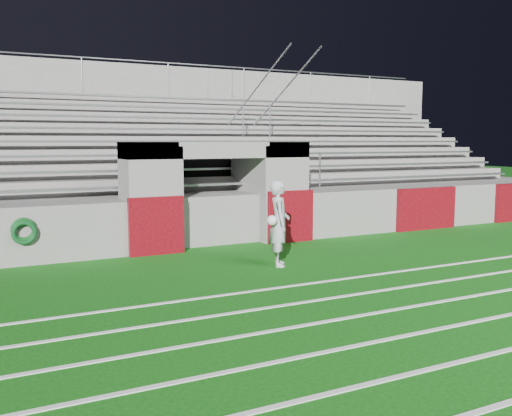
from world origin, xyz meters
TOP-DOWN VIEW (x-y plane):
  - ground at (0.00, 0.00)m, footprint 90.00×90.00m
  - field_markings at (0.00, -5.00)m, footprint 28.00×8.09m
  - stadium_structure at (0.00, 7.97)m, footprint 26.00×8.48m
  - goalkeeper_with_ball at (0.14, 0.62)m, footprint 0.71×0.78m
  - hose_coil at (-4.65, 2.92)m, footprint 0.51×0.15m

SIDE VIEW (x-z plane):
  - ground at x=0.00m, z-range 0.00..0.00m
  - field_markings at x=0.00m, z-range 0.00..0.01m
  - hose_coil at x=-4.65m, z-range 0.47..1.04m
  - goalkeeper_with_ball at x=0.14m, z-range 0.00..1.82m
  - stadium_structure at x=0.00m, z-range -1.22..4.20m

